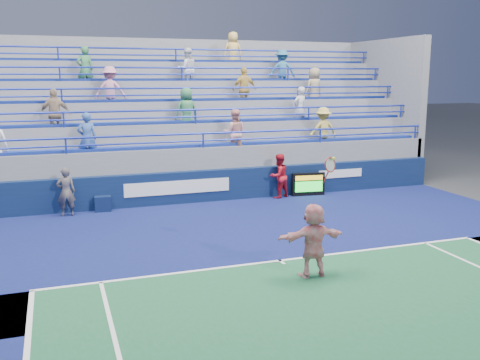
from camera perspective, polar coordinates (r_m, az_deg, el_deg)
name	(u,v)px	position (r m, az deg, el deg)	size (l,w,h in m)	color
ground	(280,261)	(12.72, 4.30, -8.65)	(120.00, 120.00, 0.00)	#333538
sponsor_wall	(205,186)	(18.50, -3.71, -0.63)	(18.00, 0.32, 1.10)	#0A1A3A
bleacher_stand	(180,144)	(21.95, -6.42, 3.80)	(18.00, 5.60, 6.13)	slate
serve_speed_board	(308,184)	(19.52, 7.30, -0.46)	(1.23, 0.26, 0.85)	black
judge_chair	(103,202)	(17.79, -14.43, -2.30)	(0.55, 0.55, 0.90)	#0C193D
tennis_player	(313,240)	(11.64, 7.82, -6.37)	(1.53, 0.54, 2.61)	white
line_judge	(66,192)	(17.34, -18.07, -1.21)	(0.56, 0.37, 1.54)	#141838
ball_girl	(279,176)	(19.01, 4.16, 0.42)	(0.77, 0.60, 1.58)	red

